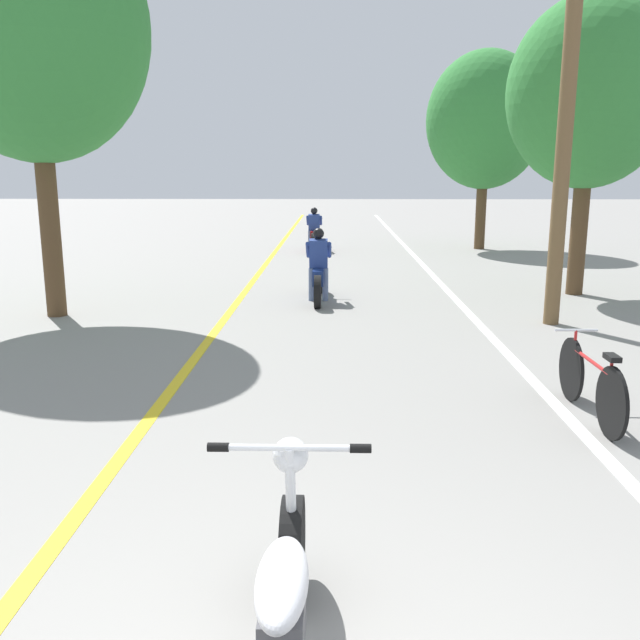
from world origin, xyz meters
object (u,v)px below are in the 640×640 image
(roadside_tree_right_far, at_px, (485,121))
(motorcycle_foreground, at_px, (283,609))
(roadside_tree_right_near, at_px, (590,94))
(bicycle_parked, at_px, (590,382))
(utility_pole, at_px, (565,126))
(motorcycle_rider_lead, at_px, (319,273))
(motorcycle_rider_far, at_px, (314,235))
(roadside_tree_left, at_px, (33,28))

(roadside_tree_right_far, relative_size, motorcycle_foreground, 2.91)
(roadside_tree_right_near, xyz_separation_m, motorcycle_foreground, (-4.99, -10.60, -3.40))
(roadside_tree_right_far, distance_m, bicycle_parked, 15.66)
(roadside_tree_right_far, bearing_deg, utility_pole, -95.83)
(motorcycle_rider_lead, distance_m, bicycle_parked, 6.82)
(utility_pole, height_order, motorcycle_rider_lead, utility_pole)
(utility_pole, relative_size, motorcycle_rider_lead, 2.84)
(motorcycle_rider_lead, bearing_deg, bicycle_parked, -65.76)
(roadside_tree_right_far, bearing_deg, roadside_tree_right_near, -88.67)
(motorcycle_rider_lead, relative_size, motorcycle_rider_far, 1.01)
(motorcycle_foreground, xyz_separation_m, bicycle_parked, (2.73, 3.62, -0.04))
(motorcycle_foreground, bearing_deg, motorcycle_rider_far, 91.26)
(roadside_tree_left, relative_size, motorcycle_rider_far, 3.21)
(motorcycle_foreground, xyz_separation_m, motorcycle_rider_lead, (-0.07, 9.83, 0.11))
(bicycle_parked, bearing_deg, motorcycle_rider_far, 102.29)
(utility_pole, distance_m, motorcycle_rider_far, 11.17)
(motorcycle_foreground, relative_size, motorcycle_rider_far, 1.00)
(bicycle_parked, bearing_deg, roadside_tree_right_near, 72.07)
(utility_pole, xyz_separation_m, motorcycle_rider_far, (-4.09, 10.08, -2.54))
(utility_pole, height_order, roadside_tree_right_far, roadside_tree_right_far)
(utility_pole, height_order, motorcycle_rider_far, utility_pole)
(roadside_tree_right_far, distance_m, roadside_tree_left, 13.93)
(utility_pole, relative_size, roadside_tree_right_far, 0.99)
(motorcycle_rider_lead, height_order, motorcycle_rider_far, motorcycle_rider_lead)
(utility_pole, bearing_deg, roadside_tree_left, 176.81)
(roadside_tree_right_near, distance_m, roadside_tree_left, 9.73)
(roadside_tree_right_near, distance_m, motorcycle_foreground, 12.20)
(roadside_tree_right_near, bearing_deg, motorcycle_foreground, -115.20)
(roadside_tree_right_near, distance_m, roadside_tree_right_far, 8.14)
(motorcycle_foreground, bearing_deg, bicycle_parked, 52.97)
(roadside_tree_right_far, bearing_deg, motorcycle_rider_far, -171.53)
(utility_pole, height_order, roadside_tree_right_near, utility_pole)
(roadside_tree_right_near, xyz_separation_m, roadside_tree_left, (-9.44, -2.26, 0.74))
(roadside_tree_right_far, height_order, bicycle_parked, roadside_tree_right_far)
(motorcycle_rider_lead, bearing_deg, roadside_tree_left, -161.13)
(roadside_tree_left, relative_size, motorcycle_rider_lead, 3.17)
(roadside_tree_right_near, xyz_separation_m, bicycle_parked, (-2.26, -6.98, -3.44))
(utility_pole, distance_m, roadside_tree_right_far, 10.94)
(roadside_tree_left, distance_m, bicycle_parked, 9.55)
(roadside_tree_right_near, relative_size, motorcycle_foreground, 2.72)
(utility_pole, xyz_separation_m, roadside_tree_right_far, (1.11, 10.85, 0.85))
(roadside_tree_left, bearing_deg, motorcycle_rider_far, 67.16)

